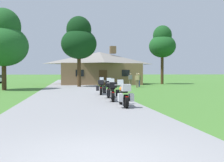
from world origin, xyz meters
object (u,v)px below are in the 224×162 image
(motorcycle_orange_nearest_to_camera, at_px, (124,96))
(bystander_tan_shirt_beside_signpost, at_px, (137,79))
(bystander_olive_shirt_by_tree, at_px, (139,79))
(motorcycle_orange_second_in_row, at_px, (113,92))
(motorcycle_silver_third_in_row, at_px, (109,89))
(tree_right_of_lodge, at_px, (162,43))
(motorcycle_blue_farthest_in_row, at_px, (101,87))
(bystander_gray_shirt_near_lodge, at_px, (130,79))
(tree_by_lodge_front, at_px, (79,40))
(tree_left_near, at_px, (4,40))

(motorcycle_orange_nearest_to_camera, xyz_separation_m, bystander_tan_shirt_beside_signpost, (5.18, 16.71, 0.34))
(motorcycle_orange_nearest_to_camera, xyz_separation_m, bystander_olive_shirt_by_tree, (5.83, 18.39, 0.32))
(motorcycle_orange_nearest_to_camera, xyz_separation_m, motorcycle_orange_second_in_row, (-0.12, 2.65, 0.00))
(bystander_olive_shirt_by_tree, bearing_deg, motorcycle_orange_nearest_to_camera, 109.92)
(motorcycle_silver_third_in_row, relative_size, tree_right_of_lodge, 0.23)
(motorcycle_orange_second_in_row, xyz_separation_m, motorcycle_blue_farthest_in_row, (-0.10, 4.61, 0.00))
(motorcycle_orange_second_in_row, height_order, motorcycle_silver_third_in_row, same)
(motorcycle_orange_nearest_to_camera, height_order, motorcycle_silver_third_in_row, same)
(motorcycle_orange_second_in_row, bearing_deg, bystander_tan_shirt_beside_signpost, 76.14)
(motorcycle_orange_nearest_to_camera, distance_m, bystander_olive_shirt_by_tree, 19.29)
(motorcycle_silver_third_in_row, xyz_separation_m, bystander_tan_shirt_beside_signpost, (5.19, 11.85, 0.34))
(bystander_gray_shirt_near_lodge, height_order, tree_by_lodge_front, tree_by_lodge_front)
(motorcycle_blue_farthest_in_row, xyz_separation_m, tree_left_near, (-8.80, 7.37, 4.35))
(bystander_tan_shirt_beside_signpost, height_order, bystander_olive_shirt_by_tree, bystander_tan_shirt_beside_signpost)
(tree_left_near, bearing_deg, bystander_tan_shirt_beside_signpost, 8.30)
(tree_right_of_lodge, xyz_separation_m, tree_left_near, (-20.39, -10.42, -1.27))
(bystander_tan_shirt_beside_signpost, bearing_deg, bystander_olive_shirt_by_tree, 77.78)
(tree_right_of_lodge, bearing_deg, bystander_olive_shirt_by_tree, -129.67)
(motorcycle_silver_third_in_row, distance_m, bystander_tan_shirt_beside_signpost, 12.95)
(bystander_gray_shirt_near_lodge, xyz_separation_m, bystander_tan_shirt_beside_signpost, (-0.19, -4.11, 0.00))
(motorcycle_orange_second_in_row, xyz_separation_m, tree_by_lodge_front, (-1.36, 16.04, 5.05))
(motorcycle_orange_second_in_row, xyz_separation_m, bystander_tan_shirt_beside_signpost, (5.29, 14.05, 0.34))
(bystander_gray_shirt_near_lodge, height_order, bystander_tan_shirt_beside_signpost, same)
(bystander_gray_shirt_near_lodge, height_order, tree_left_near, tree_left_near)
(bystander_gray_shirt_near_lodge, relative_size, bystander_olive_shirt_by_tree, 1.01)
(motorcycle_orange_second_in_row, height_order, tree_left_near, tree_left_near)
(motorcycle_silver_third_in_row, height_order, motorcycle_blue_farthest_in_row, same)
(tree_right_of_lodge, bearing_deg, tree_by_lodge_front, -153.62)
(bystander_gray_shirt_near_lodge, distance_m, bystander_olive_shirt_by_tree, 2.47)
(bystander_gray_shirt_near_lodge, bearing_deg, bystander_olive_shirt_by_tree, 89.99)
(motorcycle_orange_second_in_row, bearing_deg, motorcycle_silver_third_in_row, 94.06)
(motorcycle_orange_nearest_to_camera, xyz_separation_m, tree_right_of_lodge, (11.36, 25.06, 5.62))
(motorcycle_silver_third_in_row, distance_m, tree_right_of_lodge, 23.86)
(bystander_tan_shirt_beside_signpost, xyz_separation_m, tree_by_lodge_front, (-6.65, 1.98, 4.71))
(motorcycle_orange_second_in_row, distance_m, motorcycle_blue_farthest_in_row, 4.61)
(motorcycle_blue_farthest_in_row, distance_m, tree_left_near, 12.28)
(motorcycle_silver_third_in_row, bearing_deg, tree_by_lodge_front, 105.85)
(motorcycle_silver_third_in_row, xyz_separation_m, bystander_olive_shirt_by_tree, (5.84, 13.53, 0.32))
(motorcycle_silver_third_in_row, height_order, bystander_gray_shirt_near_lodge, bystander_gray_shirt_near_lodge)
(motorcycle_orange_second_in_row, distance_m, bystander_olive_shirt_by_tree, 16.82)
(motorcycle_blue_farthest_in_row, bearing_deg, motorcycle_orange_second_in_row, -79.69)
(motorcycle_silver_third_in_row, height_order, tree_by_lodge_front, tree_by_lodge_front)
(motorcycle_blue_farthest_in_row, xyz_separation_m, bystander_olive_shirt_by_tree, (6.05, 11.12, 0.32))
(motorcycle_orange_second_in_row, height_order, tree_right_of_lodge, tree_right_of_lodge)
(tree_left_near, bearing_deg, bystander_olive_shirt_by_tree, 14.17)
(motorcycle_orange_nearest_to_camera, height_order, motorcycle_blue_farthest_in_row, same)
(motorcycle_orange_nearest_to_camera, distance_m, tree_right_of_lodge, 28.08)
(tree_left_near, bearing_deg, bystander_gray_shirt_near_lodge, 23.24)
(motorcycle_blue_farthest_in_row, bearing_deg, motorcycle_silver_third_in_row, -76.05)
(tree_left_near, bearing_deg, motorcycle_blue_farthest_in_row, -39.94)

